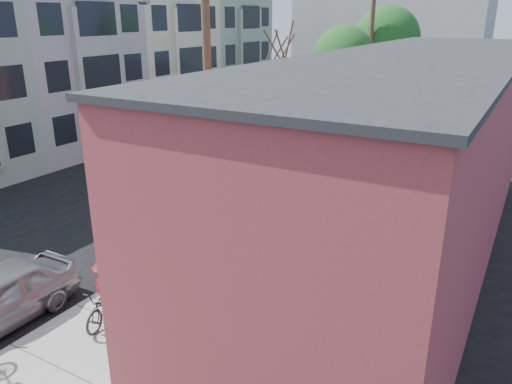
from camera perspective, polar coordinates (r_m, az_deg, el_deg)
The scene contains 22 objects.
ground at distance 17.35m, azimuth -19.24°, elevation -7.63°, with size 120.00×120.00×0.00m, color black.
sidewalk at distance 23.48m, azimuth 8.51°, elevation 0.68°, with size 4.50×58.00×0.15m, color #A7A49B.
cafe_building at distance 15.73m, azimuth 17.09°, elevation 2.80°, with size 6.60×20.20×6.61m.
apartment_row at distance 33.91m, azimuth -15.90°, elevation 13.66°, with size 6.30×32.00×9.00m.
end_cap_building at distance 53.71m, azimuth 15.15°, elevation 17.30°, with size 18.00×8.00×12.00m, color #A3A39E.
parking_meter_near at distance 16.61m, azimuth -9.78°, elevation -4.22°, with size 0.14×0.14×1.24m.
parking_meter_far at distance 22.90m, azimuth 2.83°, elevation 2.77°, with size 0.14×0.14×1.24m.
utility_pole_near at distance 16.96m, azimuth -5.70°, elevation 12.04°, with size 3.57×0.28×10.00m.
utility_pole_far at distance 32.65m, azimuth 12.87°, elevation 15.19°, with size 1.80×0.28×10.00m.
tree_bare at distance 20.69m, azimuth 2.14°, elevation 6.52°, with size 0.24×0.24×5.55m.
tree_leafy_mid at distance 27.28m, azimuth 9.98°, elevation 14.86°, with size 3.23×3.23×6.97m.
tree_leafy_far at distance 34.61m, azimuth 14.68°, elevation 16.52°, with size 4.23×4.23×8.07m.
patio_chair_a at distance 11.57m, azimuth -10.55°, elevation -18.21°, with size 0.50×0.50×0.88m, color #113D11, non-canonical shape.
patio_chair_b at distance 11.91m, azimuth -8.87°, elevation -16.84°, with size 0.50×0.50×0.88m, color #113D11, non-canonical shape.
patron_grey at distance 11.44m, azimuth -15.54°, elevation -15.92°, with size 0.70×0.46×1.92m, color gray.
patron_green at distance 13.98m, azimuth -2.77°, elevation -9.18°, with size 0.72×0.56×1.48m, color #2B6D30.
cyclist at distance 13.43m, azimuth -16.63°, elevation -10.71°, with size 1.13×0.65×1.75m, color maroon.
cyclist_bike at distance 13.62m, azimuth -16.48°, elevation -12.05°, with size 0.67×1.93×1.01m, color black.
car_1 at distance 18.71m, azimuth -10.01°, elevation -1.92°, with size 1.78×5.11×1.68m, color #94979A.
car_2 at distance 23.00m, azimuth -1.72°, elevation 2.09°, with size 1.93×4.74×1.38m, color black.
car_3 at distance 27.35m, azimuth 4.24°, elevation 4.83°, with size 2.15×4.67×1.30m, color gray.
bus at distance 40.59m, azimuth 8.42°, elevation 10.84°, with size 2.59×11.06×3.08m, color white.
Camera 1 is at (12.11, -9.80, 7.63)m, focal length 35.00 mm.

